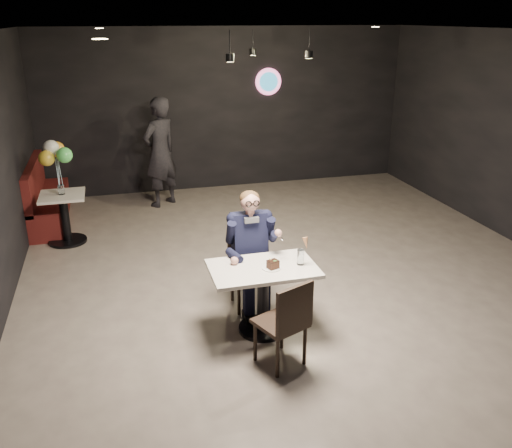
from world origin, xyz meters
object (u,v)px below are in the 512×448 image
object	(u,v)px
sundae_glass	(301,257)
side_table	(65,217)
chair_far	(250,270)
booth_bench	(48,192)
seated_man	(250,249)
passerby	(160,152)
chair_near	(280,321)
balloon_vase	(61,190)
main_table	(263,299)

from	to	relation	value
sundae_glass	side_table	world-z (taller)	sundae_glass
chair_far	booth_bench	distance (m)	4.31
seated_man	passerby	bearing A→B (deg)	98.47
sundae_glass	booth_bench	bearing A→B (deg)	124.41
chair_far	side_table	world-z (taller)	chair_far
chair_near	balloon_vase	xyz separation A→B (m)	(-2.15, 3.70, 0.36)
booth_bench	balloon_vase	xyz separation A→B (m)	(0.30, -1.00, 0.32)
main_table	chair_near	size ratio (longest dim) A/B	1.20
main_table	balloon_vase	size ratio (longest dim) A/B	7.81
main_table	sundae_glass	bearing A→B (deg)	-6.28
passerby	balloon_vase	bearing A→B (deg)	3.32
balloon_vase	passerby	size ratio (longest dim) A/B	0.07
sundae_glass	passerby	bearing A→B (deg)	102.19
main_table	sundae_glass	world-z (taller)	sundae_glass
chair_far	side_table	distance (m)	3.34
sundae_glass	seated_man	bearing A→B (deg)	123.42
passerby	booth_bench	bearing A→B (deg)	-26.66
chair_far	seated_man	size ratio (longest dim) A/B	0.64
seated_man	balloon_vase	size ratio (longest dim) A/B	10.23
chair_near	passerby	xyz separation A→B (m)	(-0.58, 5.07, 0.49)
main_table	passerby	xyz separation A→B (m)	(-0.58, 4.47, 0.58)
sundae_glass	side_table	xyz separation A→B (m)	(-2.54, 3.15, -0.44)
seated_man	booth_bench	bearing A→B (deg)	124.58
main_table	chair_far	world-z (taller)	chair_far
sundae_glass	balloon_vase	size ratio (longest dim) A/B	1.18
main_table	chair_far	bearing A→B (deg)	90.00
chair_near	main_table	bearing A→B (deg)	67.55
main_table	booth_bench	xyz separation A→B (m)	(-2.45, 4.10, 0.12)
seated_man	balloon_vase	distance (m)	3.34
chair_far	booth_bench	world-z (taller)	booth_bench
chair_near	side_table	xyz separation A→B (m)	(-2.15, 3.70, -0.07)
booth_bench	passerby	xyz separation A→B (m)	(1.86, 0.37, 0.46)
side_table	booth_bench	bearing A→B (deg)	106.70
side_table	passerby	xyz separation A→B (m)	(1.56, 1.37, 0.56)
chair_far	sundae_glass	distance (m)	0.80
chair_near	sundae_glass	distance (m)	0.78
chair_far	balloon_vase	distance (m)	3.36
sundae_glass	chair_far	bearing A→B (deg)	123.42
main_table	chair_near	distance (m)	0.61
chair_far	balloon_vase	xyz separation A→B (m)	(-2.15, 2.55, 0.36)
side_table	sundae_glass	bearing A→B (deg)	-51.08
chair_far	sundae_glass	world-z (taller)	chair_far
booth_bench	chair_far	bearing A→B (deg)	-55.42
chair_far	chair_near	bearing A→B (deg)	-90.00
sundae_glass	balloon_vase	world-z (taller)	sundae_glass
main_table	chair_far	size ratio (longest dim) A/B	1.20
main_table	balloon_vase	xyz separation A→B (m)	(-2.15, 3.10, 0.45)
main_table	seated_man	bearing A→B (deg)	90.00
booth_bench	side_table	world-z (taller)	booth_bench
chair_far	balloon_vase	size ratio (longest dim) A/B	6.54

